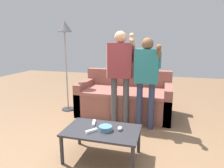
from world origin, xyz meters
name	(u,v)px	position (x,y,z in m)	size (l,w,h in m)	color
ground_plane	(116,147)	(0.00, 0.00, 0.00)	(12.00, 12.00, 0.00)	brown
couch	(125,99)	(-0.15, 1.34, 0.31)	(1.81, 0.96, 0.86)	brown
coffee_table	(102,133)	(-0.11, -0.30, 0.34)	(0.92, 0.56, 0.39)	#2D2D33
snack_bowl	(106,128)	(-0.06, -0.31, 0.42)	(0.16, 0.16, 0.06)	teal
game_remote_nunchuk	(120,128)	(0.11, -0.25, 0.41)	(0.06, 0.09, 0.05)	white
floor_lamp	(65,35)	(-1.38, 1.23, 1.58)	(0.30, 0.30, 1.86)	#2D2D33
player_center	(120,68)	(-0.13, 0.78, 1.02)	(0.49, 0.31, 1.62)	#47474C
player_right	(146,73)	(0.31, 0.73, 0.95)	(0.44, 0.35, 1.51)	#2D3856
game_remote_wand_near	(94,123)	(-0.26, -0.16, 0.40)	(0.08, 0.16, 0.03)	white
game_remote_wand_far	(91,131)	(-0.21, -0.39, 0.40)	(0.12, 0.14, 0.03)	white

